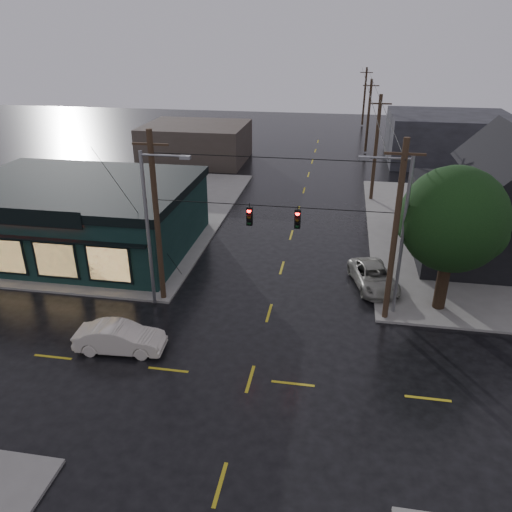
% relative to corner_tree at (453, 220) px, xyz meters
% --- Properties ---
extents(ground_plane, '(160.00, 160.00, 0.00)m').
position_rel_corner_tree_xyz_m(ground_plane, '(-9.63, -8.13, -5.53)').
color(ground_plane, black).
extents(sidewalk_nw, '(28.00, 28.00, 0.15)m').
position_rel_corner_tree_xyz_m(sidewalk_nw, '(-29.63, 11.87, -5.46)').
color(sidewalk_nw, slate).
rests_on(sidewalk_nw, ground).
extents(pizza_shop, '(16.30, 12.34, 4.90)m').
position_rel_corner_tree_xyz_m(pizza_shop, '(-24.63, 4.82, -2.98)').
color(pizza_shop, black).
rests_on(pizza_shop, ground).
extents(ne_building, '(12.60, 11.60, 8.75)m').
position_rel_corner_tree_xyz_m(ne_building, '(5.37, 8.87, -1.06)').
color(ne_building, black).
rests_on(ne_building, ground).
extents(corner_tree, '(5.78, 5.78, 8.31)m').
position_rel_corner_tree_xyz_m(corner_tree, '(0.00, 0.00, 0.00)').
color(corner_tree, black).
rests_on(corner_tree, ground).
extents(utility_pole_nw, '(2.00, 0.32, 10.15)m').
position_rel_corner_tree_xyz_m(utility_pole_nw, '(-16.13, -1.63, -5.53)').
color(utility_pole_nw, '#302215').
rests_on(utility_pole_nw, ground).
extents(utility_pole_ne, '(2.00, 0.32, 10.15)m').
position_rel_corner_tree_xyz_m(utility_pole_ne, '(-3.13, -1.63, -5.53)').
color(utility_pole_ne, '#302215').
rests_on(utility_pole_ne, ground).
extents(utility_pole_far_a, '(2.00, 0.32, 9.65)m').
position_rel_corner_tree_xyz_m(utility_pole_far_a, '(-3.13, 19.87, -5.53)').
color(utility_pole_far_a, '#302215').
rests_on(utility_pole_far_a, ground).
extents(utility_pole_far_b, '(2.00, 0.32, 9.15)m').
position_rel_corner_tree_xyz_m(utility_pole_far_b, '(-3.13, 39.87, -5.53)').
color(utility_pole_far_b, '#302215').
rests_on(utility_pole_far_b, ground).
extents(utility_pole_far_c, '(2.00, 0.32, 9.15)m').
position_rel_corner_tree_xyz_m(utility_pole_far_c, '(-3.13, 59.87, -5.53)').
color(utility_pole_far_c, '#302215').
rests_on(utility_pole_far_c, ground).
extents(span_signal_assembly, '(13.00, 0.48, 1.23)m').
position_rel_corner_tree_xyz_m(span_signal_assembly, '(-9.54, -1.63, 0.17)').
color(span_signal_assembly, black).
rests_on(span_signal_assembly, ground).
extents(streetlight_nw, '(5.40, 0.30, 9.15)m').
position_rel_corner_tree_xyz_m(streetlight_nw, '(-16.43, -2.33, -5.53)').
color(streetlight_nw, gray).
rests_on(streetlight_nw, ground).
extents(streetlight_ne, '(5.40, 0.30, 9.15)m').
position_rel_corner_tree_xyz_m(streetlight_ne, '(-2.63, -0.93, -5.53)').
color(streetlight_ne, gray).
rests_on(streetlight_ne, ground).
extents(bg_building_west, '(12.00, 10.00, 4.40)m').
position_rel_corner_tree_xyz_m(bg_building_west, '(-23.63, 31.87, -3.33)').
color(bg_building_west, '#3A312A').
rests_on(bg_building_west, ground).
extents(bg_building_east, '(14.00, 12.00, 5.60)m').
position_rel_corner_tree_xyz_m(bg_building_east, '(6.37, 36.87, -2.73)').
color(bg_building_east, black).
rests_on(bg_building_east, ground).
extents(sedan_cream, '(4.58, 1.87, 1.48)m').
position_rel_corner_tree_xyz_m(sedan_cream, '(-16.50, -6.99, -4.79)').
color(sedan_cream, beige).
rests_on(sedan_cream, ground).
extents(suv_silver, '(3.46, 5.37, 1.38)m').
position_rel_corner_tree_xyz_m(suv_silver, '(-3.63, 2.15, -4.84)').
color(suv_silver, gray).
rests_on(suv_silver, ground).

